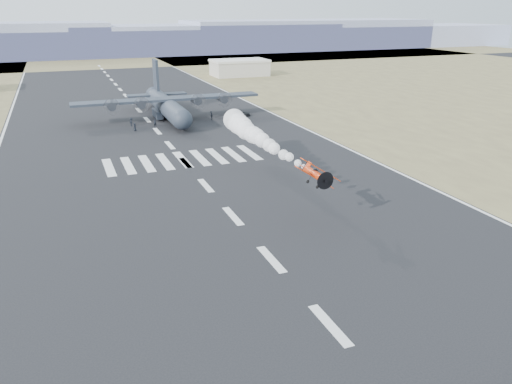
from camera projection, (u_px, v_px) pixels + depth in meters
ground at (330, 325)px, 40.10m from camera, size 500.00×500.00×0.00m
scrub_far at (94, 60)px, 240.79m from camera, size 500.00×80.00×0.00m
runway_markings at (170, 145)px, 92.45m from camera, size 60.00×260.00×0.01m
ridge_seg_d at (88, 43)px, 264.71m from camera, size 150.00×50.00×13.00m
ridge_seg_e at (206, 38)px, 286.68m from camera, size 150.00×50.00×15.00m
ridge_seg_f at (307, 34)px, 308.64m from camera, size 150.00×50.00×17.00m
ridge_seg_g at (394, 35)px, 331.65m from camera, size 150.00×50.00×13.00m
hangar_right at (240, 67)px, 185.73m from camera, size 20.50×12.50×5.90m
aerobatic_biplane at (316, 174)px, 57.45m from camera, size 4.91×5.15×4.29m
smoke_trail at (245, 129)px, 78.17m from camera, size 3.64×29.03×3.64m
transport_aircraft at (167, 104)px, 114.25m from camera, size 41.85×34.52×12.13m
support_vehicle at (241, 114)px, 116.81m from camera, size 4.42×2.52×1.16m
crew_a at (155, 123)px, 106.62m from camera, size 0.75×0.70×1.66m
crew_b at (163, 118)px, 111.18m from camera, size 0.67×0.88×1.62m
crew_c at (131, 122)px, 107.02m from camera, size 1.05×1.26×1.78m
crew_d at (212, 116)px, 112.82m from camera, size 0.71×1.09×1.72m
crew_e at (135, 127)px, 102.98m from camera, size 0.82×0.94×1.64m
crew_f at (189, 121)px, 107.89m from camera, size 1.77×0.93×1.83m
crew_g at (211, 115)px, 114.66m from camera, size 0.75×0.79×1.69m
crew_h at (188, 116)px, 113.20m from camera, size 0.99×0.98×1.77m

